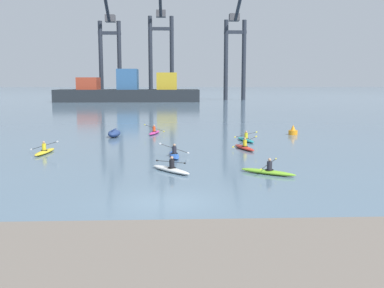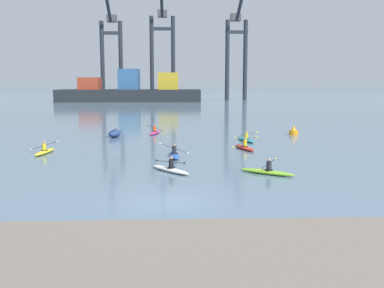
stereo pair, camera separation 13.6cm
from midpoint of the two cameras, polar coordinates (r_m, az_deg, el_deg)
name	(u,v)px [view 1 (the left image)]	position (r m, az deg, el deg)	size (l,w,h in m)	color
ground_plane	(168,202)	(20.00, -3.24, -7.42)	(800.00, 800.00, 0.00)	slate
container_barge	(129,91)	(119.37, -8.10, 6.69)	(37.33, 9.94, 8.50)	#1E2328
gantry_crane_west	(110,46)	(132.34, -10.54, 12.28)	(6.49, 15.66, 31.04)	#232833
gantry_crane_west_mid	(161,42)	(133.52, -4.03, 12.92)	(7.47, 16.71, 34.97)	#232833
gantry_crane_east_mid	(235,46)	(128.55, 5.53, 12.44)	(6.31, 16.80, 28.88)	#232833
capsized_dinghy	(114,133)	(43.50, -10.02, 1.35)	(1.33, 2.69, 0.76)	navy
channel_buoy	(293,131)	(45.72, 12.74, 1.61)	(0.90, 0.90, 1.00)	orange
kayak_lime	(268,171)	(26.08, 9.56, -3.47)	(3.10, 2.49, 0.95)	#7ABC2D
kayak_teal	(246,139)	(40.04, 6.79, 0.59)	(2.21, 3.44, 0.95)	teal
kayak_magenta	(154,132)	(45.50, -4.94, 1.51)	(2.16, 3.45, 1.01)	#C13384
kayak_yellow	(45,151)	(34.79, -18.46, -0.89)	(2.20, 3.45, 1.00)	yellow
kayak_red	(244,147)	(35.31, 6.62, -0.40)	(2.10, 3.44, 1.07)	red
kayak_blue	(174,154)	(31.64, -2.41, -1.34)	(2.18, 3.44, 1.04)	#2856B2
kayak_white	(171,169)	(26.41, -2.86, -3.22)	(2.56, 3.05, 0.95)	silver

